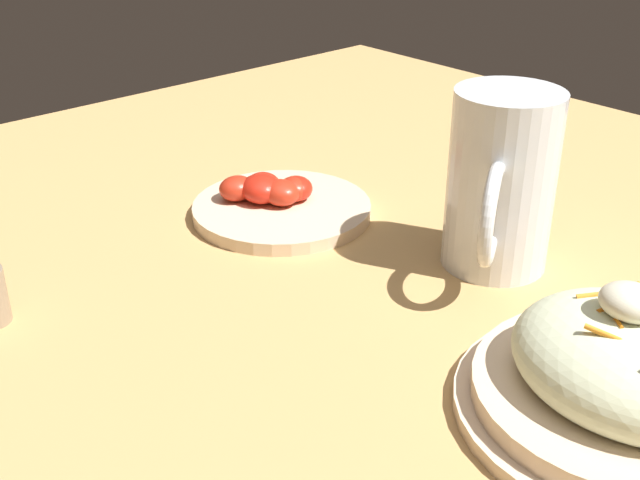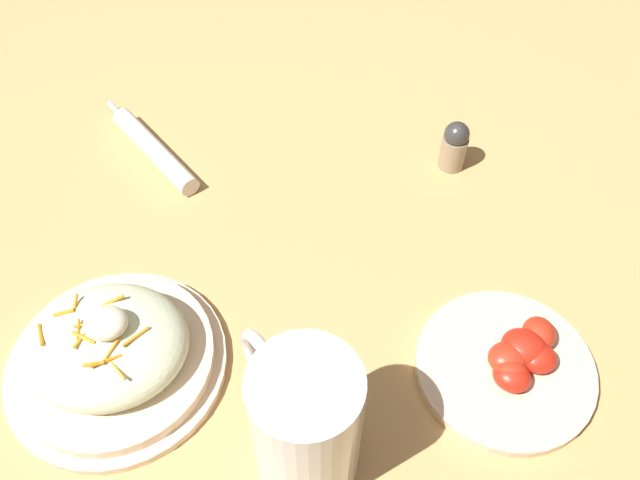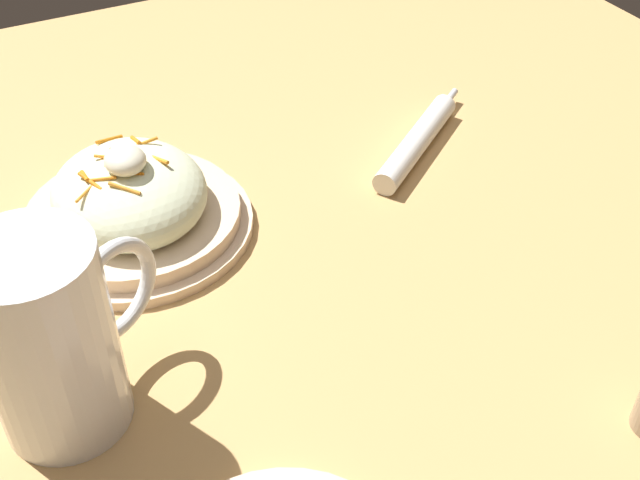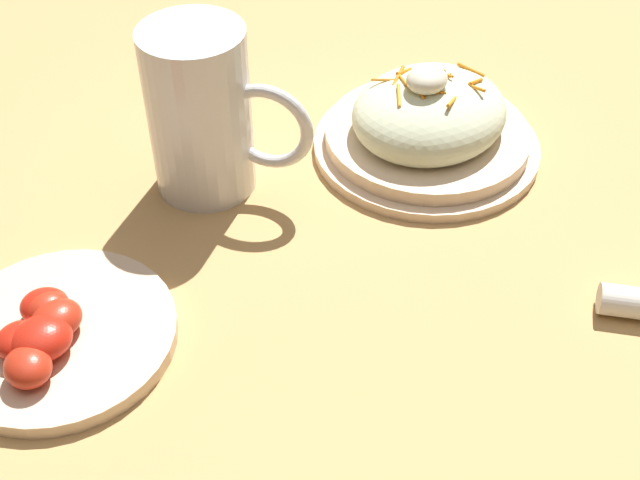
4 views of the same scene
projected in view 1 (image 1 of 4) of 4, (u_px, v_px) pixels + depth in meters
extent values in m
plane|color=tan|center=(347.00, 347.00, 0.63)|extent=(1.43, 1.43, 0.00)
cylinder|color=beige|center=(622.00, 409.00, 0.55)|extent=(0.23, 0.23, 0.01)
cylinder|color=beige|center=(625.00, 394.00, 0.55)|extent=(0.21, 0.21, 0.02)
ellipsoid|color=beige|center=(632.00, 362.00, 0.53)|extent=(0.17, 0.15, 0.07)
cylinder|color=orange|center=(617.00, 305.00, 0.53)|extent=(0.02, 0.03, 0.01)
cylinder|color=orange|center=(605.00, 334.00, 0.50)|extent=(0.03, 0.01, 0.01)
cylinder|color=orange|center=(599.00, 294.00, 0.55)|extent=(0.02, 0.02, 0.01)
cylinder|color=orange|center=(614.00, 316.00, 0.52)|extent=(0.02, 0.02, 0.00)
cylinder|color=orange|center=(639.00, 298.00, 0.54)|extent=(0.02, 0.02, 0.01)
ellipsoid|color=#EFEACC|center=(631.00, 302.00, 0.52)|extent=(0.04, 0.04, 0.02)
cylinder|color=white|center=(501.00, 181.00, 0.71)|extent=(0.10, 0.10, 0.17)
cylinder|color=gold|center=(496.00, 225.00, 0.74)|extent=(0.09, 0.09, 0.08)
cylinder|color=white|center=(501.00, 183.00, 0.72)|extent=(0.09, 0.09, 0.01)
torus|color=white|center=(491.00, 215.00, 0.66)|extent=(0.06, 0.08, 0.09)
cylinder|color=beige|center=(282.00, 209.00, 0.84)|extent=(0.19, 0.19, 0.01)
ellipsoid|color=red|center=(261.00, 189.00, 0.84)|extent=(0.06, 0.06, 0.03)
ellipsoid|color=red|center=(237.00, 188.00, 0.84)|extent=(0.04, 0.04, 0.03)
ellipsoid|color=red|center=(264.00, 184.00, 0.85)|extent=(0.04, 0.04, 0.02)
ellipsoid|color=red|center=(294.00, 189.00, 0.84)|extent=(0.05, 0.05, 0.03)
ellipsoid|color=red|center=(281.00, 193.00, 0.83)|extent=(0.04, 0.04, 0.03)
ellipsoid|color=red|center=(296.00, 188.00, 0.84)|extent=(0.05, 0.05, 0.02)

